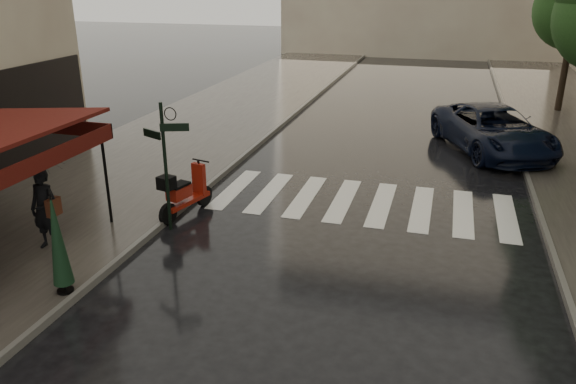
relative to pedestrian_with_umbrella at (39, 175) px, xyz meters
The scene contains 10 objects.
ground 3.83m from the pedestrian_with_umbrella, 20.25° to the right, with size 120.00×120.00×0.00m, color black.
sidewalk_near 11.05m from the pedestrian_with_umbrella, 97.01° to the left, with size 6.00×60.00×0.12m, color #38332D.
curb_near 11.10m from the pedestrian_with_umbrella, 80.98° to the left, with size 0.12×60.00×0.16m, color #595651.
curb_far 15.27m from the pedestrian_with_umbrella, 45.57° to the left, with size 0.12×60.00×0.16m, color #595651.
crosswalk 8.02m from the pedestrian_with_umbrella, 38.18° to the left, with size 7.85×3.20×0.01m.
signpost 2.69m from the pedestrian_with_umbrella, 42.83° to the left, with size 1.17×0.29×3.10m.
pedestrian_with_umbrella is the anchor object (origin of this frame).
scooter 3.54m from the pedestrian_with_umbrella, 54.23° to the left, with size 0.80×1.93×1.29m.
parked_car 14.50m from the pedestrian_with_umbrella, 47.91° to the left, with size 2.60×5.63×1.57m, color black.
parasol_back 2.19m from the pedestrian_with_umbrella, 45.40° to the right, with size 0.38×0.38×2.05m.
Camera 1 is at (4.92, -8.06, 5.71)m, focal length 35.00 mm.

